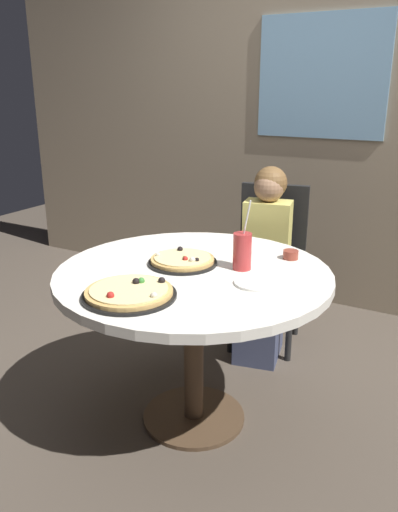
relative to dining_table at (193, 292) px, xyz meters
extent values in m
plane|color=#4C4238|center=(0.00, 0.00, -0.65)|extent=(8.00, 8.00, 0.00)
cube|color=gray|center=(0.00, 1.73, 0.80)|extent=(5.20, 0.12, 2.90)
cube|color=#8CBFE5|center=(0.01, 1.66, 0.90)|extent=(0.86, 0.02, 0.77)
cylinder|color=silver|center=(0.00, 0.00, 0.08)|extent=(1.19, 1.19, 0.04)
cylinder|color=#4C3826|center=(0.00, 0.00, -0.28)|extent=(0.09, 0.09, 0.69)
cylinder|color=#4C3826|center=(0.00, 0.00, -0.64)|extent=(0.48, 0.48, 0.02)
cube|color=black|center=(0.00, 0.86, -0.22)|extent=(0.47, 0.47, 0.04)
cube|color=black|center=(-0.04, 1.04, 0.04)|extent=(0.40, 0.12, 0.52)
cylinder|color=black|center=(-0.13, 0.66, -0.44)|extent=(0.04, 0.04, 0.41)
cylinder|color=black|center=(0.20, 0.73, -0.44)|extent=(0.04, 0.04, 0.41)
cylinder|color=black|center=(-0.20, 0.99, -0.44)|extent=(0.04, 0.04, 0.41)
cylinder|color=black|center=(0.13, 1.06, -0.44)|extent=(0.04, 0.04, 0.41)
cube|color=#3F4766|center=(0.03, 0.71, -0.42)|extent=(0.30, 0.36, 0.45)
cube|color=#D8CC66|center=(0.00, 0.84, 0.02)|extent=(0.29, 0.21, 0.44)
sphere|color=#997051|center=(0.00, 0.84, 0.32)|extent=(0.17, 0.17, 0.17)
sphere|color=brown|center=(0.00, 0.86, 0.34)|extent=(0.18, 0.18, 0.18)
cylinder|color=black|center=(-0.08, 0.05, 0.11)|extent=(0.31, 0.31, 0.01)
cylinder|color=tan|center=(-0.08, 0.05, 0.12)|extent=(0.28, 0.28, 0.02)
cylinder|color=beige|center=(-0.08, 0.05, 0.13)|extent=(0.25, 0.25, 0.01)
sphere|color=#387F33|center=(-0.06, 0.03, 0.14)|extent=(0.02, 0.02, 0.02)
sphere|color=black|center=(0.00, 0.03, 0.14)|extent=(0.02, 0.02, 0.02)
sphere|color=beige|center=(-0.19, 0.01, 0.14)|extent=(0.02, 0.02, 0.02)
sphere|color=black|center=(-0.14, 0.12, 0.14)|extent=(0.03, 0.03, 0.03)
sphere|color=beige|center=(-0.01, 0.02, 0.14)|extent=(0.03, 0.03, 0.03)
sphere|color=#B2231E|center=(-0.05, 0.02, 0.14)|extent=(0.02, 0.02, 0.02)
cylinder|color=black|center=(-0.07, -0.37, 0.11)|extent=(0.36, 0.36, 0.01)
cylinder|color=tan|center=(-0.07, -0.37, 0.12)|extent=(0.33, 0.33, 0.02)
cylinder|color=beige|center=(-0.07, -0.37, 0.13)|extent=(0.30, 0.30, 0.01)
sphere|color=#B2231E|center=(-0.08, -0.47, 0.14)|extent=(0.03, 0.03, 0.03)
sphere|color=black|center=(0.01, -0.25, 0.14)|extent=(0.03, 0.03, 0.03)
sphere|color=#387F33|center=(-0.06, -0.29, 0.14)|extent=(0.03, 0.03, 0.03)
sphere|color=beige|center=(0.06, -0.39, 0.14)|extent=(0.02, 0.02, 0.02)
sphere|color=black|center=(-0.08, -0.31, 0.14)|extent=(0.03, 0.03, 0.03)
cylinder|color=#B73333|center=(0.17, 0.12, 0.18)|extent=(0.08, 0.08, 0.16)
cylinder|color=white|center=(0.19, 0.12, 0.30)|extent=(0.05, 0.01, 0.22)
cylinder|color=brown|center=(0.31, 0.35, 0.12)|extent=(0.07, 0.07, 0.04)
cylinder|color=white|center=(0.30, -0.01, 0.11)|extent=(0.18, 0.18, 0.01)
camera|label=1|loc=(1.03, -1.78, 0.86)|focal=35.86mm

